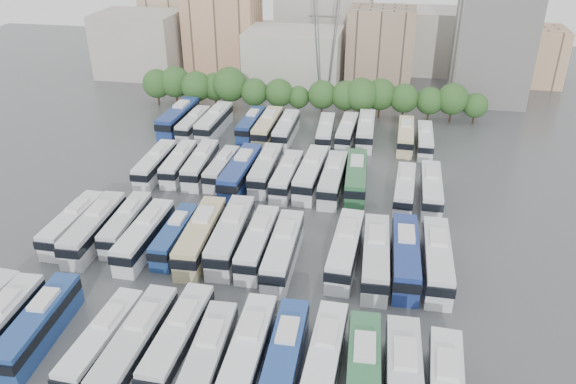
% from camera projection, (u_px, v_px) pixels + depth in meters
% --- Properties ---
extents(ground, '(220.00, 220.00, 0.00)m').
position_uv_depth(ground, '(256.00, 227.00, 70.39)').
color(ground, '#424447').
rests_on(ground, ground).
extents(tree_line, '(65.44, 7.67, 8.39)m').
position_uv_depth(tree_line, '(298.00, 92.00, 105.26)').
color(tree_line, black).
rests_on(tree_line, ground).
extents(city_buildings, '(102.00, 35.00, 20.00)m').
position_uv_depth(city_buildings, '(297.00, 37.00, 130.40)').
color(city_buildings, '#9E998E').
rests_on(city_buildings, ground).
extents(apartment_tower, '(14.00, 14.00, 26.00)m').
position_uv_depth(apartment_tower, '(494.00, 35.00, 109.14)').
color(apartment_tower, silver).
rests_on(apartment_tower, ground).
extents(electricity_pylon, '(9.00, 6.91, 33.83)m').
position_uv_depth(electricity_pylon, '(327.00, 6.00, 104.81)').
color(electricity_pylon, slate).
rests_on(electricity_pylon, ground).
extents(bus_r0_s2, '(3.28, 12.34, 3.83)m').
position_uv_depth(bus_r0_s2, '(39.00, 325.00, 51.60)').
color(bus_r0_s2, navy).
rests_on(bus_r0_s2, ground).
extents(bus_r0_s4, '(3.12, 11.89, 3.70)m').
position_uv_depth(bus_r0_s4, '(103.00, 341.00, 49.80)').
color(bus_r0_s4, silver).
rests_on(bus_r0_s4, ground).
extents(bus_r0_s5, '(3.12, 13.03, 4.07)m').
position_uv_depth(bus_r0_s5, '(136.00, 344.00, 49.20)').
color(bus_r0_s5, silver).
rests_on(bus_r0_s5, ground).
extents(bus_r0_s6, '(2.96, 12.42, 3.88)m').
position_uv_depth(bus_r0_s6, '(179.00, 339.00, 49.96)').
color(bus_r0_s6, silver).
rests_on(bus_r0_s6, ground).
extents(bus_r0_s7, '(3.20, 12.40, 3.86)m').
position_uv_depth(bus_r0_s7, '(207.00, 361.00, 47.58)').
color(bus_r0_s7, silver).
rests_on(bus_r0_s7, ground).
extents(bus_r0_s8, '(2.93, 12.74, 3.99)m').
position_uv_depth(bus_r0_s8, '(248.00, 354.00, 48.23)').
color(bus_r0_s8, white).
rests_on(bus_r0_s8, ground).
extents(bus_r0_s9, '(2.97, 12.39, 3.87)m').
position_uv_depth(bus_r0_s9, '(285.00, 358.00, 47.88)').
color(bus_r0_s9, navy).
rests_on(bus_r0_s9, ground).
extents(bus_r0_s10, '(2.98, 12.33, 3.85)m').
position_uv_depth(bus_r0_s10, '(324.00, 360.00, 47.64)').
color(bus_r0_s10, white).
rests_on(bus_r0_s10, ground).
extents(bus_r0_s11, '(3.40, 12.98, 4.04)m').
position_uv_depth(bus_r0_s11, '(363.00, 377.00, 45.87)').
color(bus_r0_s11, '#2E6B43').
rests_on(bus_r0_s11, ground).
extents(bus_r1_s0, '(2.69, 11.86, 3.71)m').
position_uv_depth(bus_r1_s0, '(73.00, 223.00, 67.75)').
color(bus_r1_s0, silver).
rests_on(bus_r1_s0, ground).
extents(bus_r1_s1, '(3.21, 12.90, 4.02)m').
position_uv_depth(bus_r1_s1, '(94.00, 228.00, 66.58)').
color(bus_r1_s1, silver).
rests_on(bus_r1_s1, ground).
extents(bus_r1_s2, '(3.00, 11.57, 3.60)m').
position_uv_depth(bus_r1_s2, '(126.00, 223.00, 67.88)').
color(bus_r1_s2, silver).
rests_on(bus_r1_s2, ground).
extents(bus_r1_s3, '(2.84, 12.43, 3.89)m').
position_uv_depth(bus_r1_s3, '(145.00, 235.00, 65.20)').
color(bus_r1_s3, silver).
rests_on(bus_r1_s3, ground).
extents(bus_r1_s4, '(2.42, 10.92, 3.42)m').
position_uv_depth(bus_r1_s4, '(175.00, 235.00, 65.65)').
color(bus_r1_s4, navy).
rests_on(bus_r1_s4, ground).
extents(bus_r1_s5, '(3.46, 13.46, 4.19)m').
position_uv_depth(bus_r1_s5, '(201.00, 236.00, 64.84)').
color(bus_r1_s5, '#C1B285').
rests_on(bus_r1_s5, ground).
extents(bus_r1_s6, '(3.37, 13.56, 4.23)m').
position_uv_depth(bus_r1_s6, '(231.00, 235.00, 64.97)').
color(bus_r1_s6, silver).
rests_on(bus_r1_s6, ground).
extents(bus_r1_s7, '(2.68, 12.24, 3.84)m').
position_uv_depth(bus_r1_s7, '(258.00, 242.00, 63.90)').
color(bus_r1_s7, silver).
rests_on(bus_r1_s7, ground).
extents(bus_r1_s8, '(2.95, 12.87, 4.03)m').
position_uv_depth(bus_r1_s8, '(283.00, 250.00, 62.33)').
color(bus_r1_s8, silver).
rests_on(bus_r1_s8, ground).
extents(bus_r1_s10, '(3.33, 12.91, 4.02)m').
position_uv_depth(bus_r1_s10, '(345.00, 249.00, 62.60)').
color(bus_r1_s10, white).
rests_on(bus_r1_s10, ground).
extents(bus_r1_s11, '(3.30, 13.17, 4.10)m').
position_uv_depth(bus_r1_s11, '(376.00, 256.00, 61.21)').
color(bus_r1_s11, silver).
rests_on(bus_r1_s11, ground).
extents(bus_r1_s12, '(3.21, 13.21, 4.12)m').
position_uv_depth(bus_r1_s12, '(405.00, 256.00, 61.26)').
color(bus_r1_s12, navy).
rests_on(bus_r1_s12, ground).
extents(bus_r1_s13, '(2.92, 13.05, 4.09)m').
position_uv_depth(bus_r1_s13, '(437.00, 259.00, 60.69)').
color(bus_r1_s13, silver).
rests_on(bus_r1_s13, ground).
extents(bus_r2_s1, '(2.79, 11.97, 3.74)m').
position_uv_depth(bus_r2_s1, '(155.00, 164.00, 82.82)').
color(bus_r2_s1, silver).
rests_on(bus_r2_s1, ground).
extents(bus_r2_s2, '(3.03, 11.57, 3.60)m').
position_uv_depth(bus_r2_s2, '(179.00, 163.00, 83.24)').
color(bus_r2_s2, white).
rests_on(bus_r2_s2, ground).
extents(bus_r2_s3, '(3.18, 12.18, 3.79)m').
position_uv_depth(bus_r2_s3, '(201.00, 164.00, 82.72)').
color(bus_r2_s3, silver).
rests_on(bus_r2_s3, ground).
extents(bus_r2_s4, '(2.70, 10.89, 3.39)m').
position_uv_depth(bus_r2_s4, '(222.00, 168.00, 82.00)').
color(bus_r2_s4, silver).
rests_on(bus_r2_s4, ground).
extents(bus_r2_s5, '(3.34, 13.56, 4.23)m').
position_uv_depth(bus_r2_s5, '(241.00, 172.00, 79.87)').
color(bus_r2_s5, navy).
rests_on(bus_r2_s5, ground).
extents(bus_r2_s6, '(2.77, 12.47, 3.91)m').
position_uv_depth(bus_r2_s6, '(266.00, 169.00, 81.01)').
color(bus_r2_s6, silver).
rests_on(bus_r2_s6, ground).
extents(bus_r2_s7, '(2.92, 12.00, 3.74)m').
position_uv_depth(bus_r2_s7, '(287.00, 176.00, 79.28)').
color(bus_r2_s7, silver).
rests_on(bus_r2_s7, ground).
extents(bus_r2_s8, '(3.47, 13.29, 4.13)m').
position_uv_depth(bus_r2_s8, '(311.00, 173.00, 79.55)').
color(bus_r2_s8, white).
rests_on(bus_r2_s8, ground).
extents(bus_r2_s9, '(2.97, 12.69, 3.97)m').
position_uv_depth(bus_r2_s9, '(333.00, 178.00, 78.23)').
color(bus_r2_s9, silver).
rests_on(bus_r2_s9, ground).
extents(bus_r2_s10, '(3.42, 13.04, 4.05)m').
position_uv_depth(bus_r2_s10, '(356.00, 177.00, 78.57)').
color(bus_r2_s10, '#2A633A').
rests_on(bus_r2_s10, ground).
extents(bus_r2_s12, '(3.02, 11.65, 3.62)m').
position_uv_depth(bus_r2_s12, '(405.00, 189.00, 75.81)').
color(bus_r2_s12, silver).
rests_on(bus_r2_s12, ground).
extents(bus_r2_s13, '(2.77, 12.32, 3.86)m').
position_uv_depth(bus_r2_s13, '(431.00, 189.00, 75.53)').
color(bus_r2_s13, silver).
rests_on(bus_r2_s13, ground).
extents(bus_r3_s0, '(3.36, 13.75, 4.29)m').
position_uv_depth(bus_r3_s0, '(179.00, 118.00, 99.35)').
color(bus_r3_s0, navy).
rests_on(bus_r3_s0, ground).
extents(bus_r3_s1, '(2.77, 11.56, 3.61)m').
position_uv_depth(bus_r3_s1, '(194.00, 124.00, 97.61)').
color(bus_r3_s1, silver).
rests_on(bus_r3_s1, ground).
extents(bus_r3_s2, '(3.22, 13.12, 4.09)m').
position_uv_depth(bus_r3_s2, '(214.00, 122.00, 97.68)').
color(bus_r3_s2, silver).
rests_on(bus_r3_s2, ground).
extents(bus_r3_s4, '(2.76, 11.52, 3.60)m').
position_uv_depth(bus_r3_s4, '(251.00, 124.00, 97.42)').
color(bus_r3_s4, navy).
rests_on(bus_r3_s4, ground).
extents(bus_r3_s5, '(2.95, 12.86, 4.02)m').
position_uv_depth(bus_r3_s5, '(268.00, 127.00, 95.70)').
color(bus_r3_s5, beige).
rests_on(bus_r3_s5, ground).
extents(bus_r3_s6, '(2.74, 12.12, 3.80)m').
position_uv_depth(bus_r3_s6, '(286.00, 129.00, 95.05)').
color(bus_r3_s6, silver).
rests_on(bus_r3_s6, ground).
extents(bus_r3_s8, '(3.05, 11.57, 3.60)m').
position_uv_depth(bus_r3_s8, '(326.00, 132.00, 94.33)').
color(bus_r3_s8, silver).
rests_on(bus_r3_s8, ground).
extents(bus_r3_s9, '(2.98, 11.72, 3.65)m').
position_uv_depth(bus_r3_s9, '(347.00, 131.00, 94.38)').
color(bus_r3_s9, white).
rests_on(bus_r3_s9, ground).
extents(bus_r3_s10, '(2.96, 12.60, 3.94)m').
position_uv_depth(bus_r3_s10, '(366.00, 130.00, 94.50)').
color(bus_r3_s10, silver).
rests_on(bus_r3_s10, ground).
extents(bus_r3_s12, '(2.73, 11.83, 3.70)m').
position_uv_depth(bus_r3_s12, '(405.00, 136.00, 92.62)').
color(bus_r3_s12, beige).
rests_on(bus_r3_s12, ground).
extents(bus_r3_s13, '(2.45, 11.09, 3.48)m').
position_uv_depth(bus_r3_s13, '(425.00, 140.00, 91.29)').
color(bus_r3_s13, silver).
rests_on(bus_r3_s13, ground).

